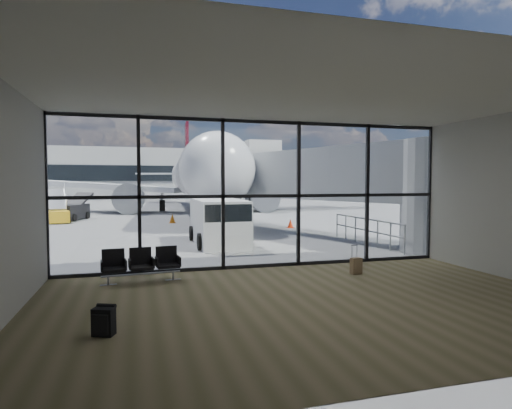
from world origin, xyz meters
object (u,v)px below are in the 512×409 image
airliner (195,176)px  belt_loader (71,211)px  suitcase (356,266)px  mobile_stairs (55,214)px  service_van (219,222)px  backpack (103,321)px  seating_row (141,263)px

airliner → belt_loader: 13.03m
suitcase → airliner: bearing=85.0°
mobile_stairs → belt_loader: bearing=54.3°
service_van → belt_loader: (-7.72, 14.33, -0.34)m
backpack → belt_loader: size_ratio=0.12×
service_van → airliner: bearing=85.5°
suitcase → service_van: (-2.67, 6.80, 0.72)m
suitcase → mobile_stairs: mobile_stairs is taller
seating_row → service_van: service_van is taller
backpack → airliner: (5.89, 32.62, 2.96)m
suitcase → service_van: size_ratio=0.19×
service_van → mobile_stairs: mobile_stairs is taller
suitcase → mobile_stairs: bearing=113.5°
airliner → mobile_stairs: (-10.45, -10.02, -2.69)m
suitcase → service_van: 7.34m
backpack → belt_loader: bearing=121.0°
seating_row → backpack: bearing=-104.6°
backpack → suitcase: size_ratio=0.63×
seating_row → mobile_stairs: (-5.21, 18.65, 0.03)m
service_van → belt_loader: bearing=118.9°
backpack → seating_row: bearing=102.6°
mobile_stairs → service_van: bearing=-69.6°
suitcase → airliner: 29.56m
backpack → airliner: airliner is taller
backpack → service_van: service_van is taller
seating_row → airliner: 29.27m
belt_loader → service_van: bearing=-44.2°
suitcase → airliner: size_ratio=0.02×
service_van → belt_loader: service_van is taller
backpack → airliner: 33.28m
airliner → service_van: airliner is taller
seating_row → service_van: size_ratio=0.46×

